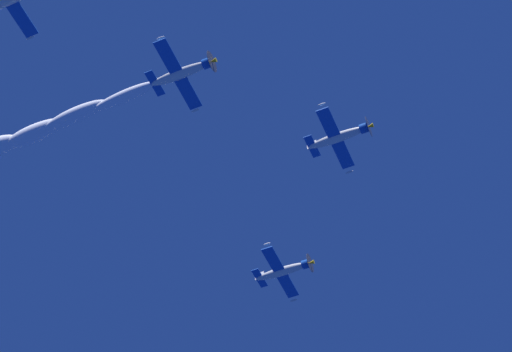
# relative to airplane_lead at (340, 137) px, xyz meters

# --- Properties ---
(airplane_lead) EXTENTS (7.89, 7.15, 2.66)m
(airplane_lead) POSITION_rel_airplane_lead_xyz_m (0.00, 0.00, 0.00)
(airplane_lead) COLOR silver
(airplane_left_wingman) EXTENTS (7.93, 7.16, 2.73)m
(airplane_left_wingman) POSITION_rel_airplane_lead_xyz_m (-16.56, -6.59, 0.37)
(airplane_left_wingman) COLOR silver
(airplane_right_wingman) EXTENTS (7.93, 7.16, 2.72)m
(airplane_right_wingman) POSITION_rel_airplane_lead_xyz_m (8.66, -14.93, -1.30)
(airplane_right_wingman) COLOR silver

